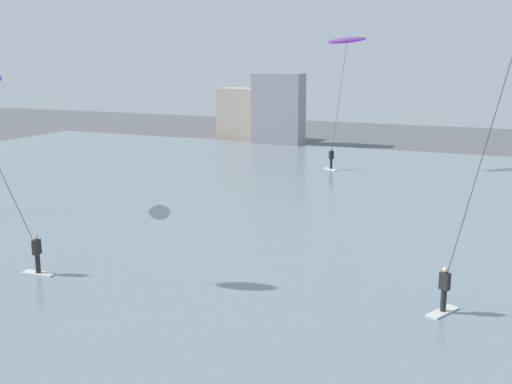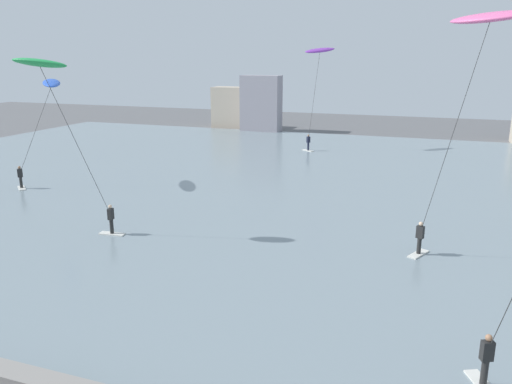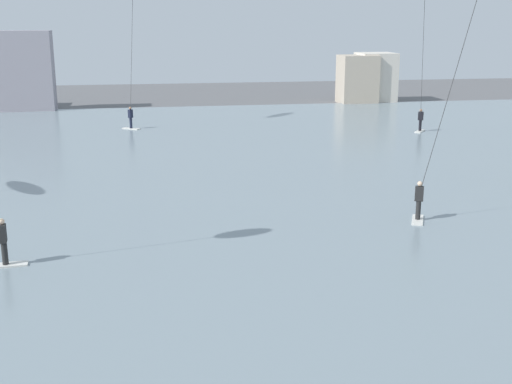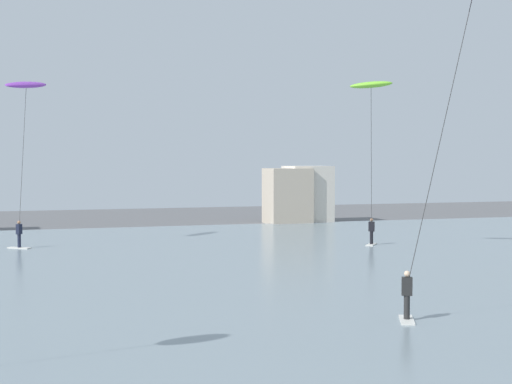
% 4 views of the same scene
% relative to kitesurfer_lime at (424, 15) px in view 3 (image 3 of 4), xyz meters
% --- Properties ---
extents(water_bay, '(84.00, 52.00, 0.10)m').
position_rel_kitesurfer_lime_xyz_m(water_bay, '(-13.68, -6.63, -8.21)').
color(water_bay, gray).
rests_on(water_bay, ground).
extents(far_shore_buildings, '(42.19, 4.78, 7.04)m').
position_rel_kitesurfer_lime_xyz_m(far_shore_buildings, '(-16.42, 20.33, -5.45)').
color(far_shore_buildings, '#B7A893').
rests_on(far_shore_buildings, ground).
extents(kitesurfer_lime, '(3.32, 4.42, 9.80)m').
position_rel_kitesurfer_lime_xyz_m(kitesurfer_lime, '(0.00, 0.00, 0.00)').
color(kitesurfer_lime, silver).
rests_on(kitesurfer_lime, water_bay).
extents(kitesurfer_purple, '(3.17, 3.80, 10.26)m').
position_rel_kitesurfer_lime_xyz_m(kitesurfer_purple, '(-18.97, 8.51, 0.88)').
color(kitesurfer_purple, silver).
rests_on(kitesurfer_purple, water_bay).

